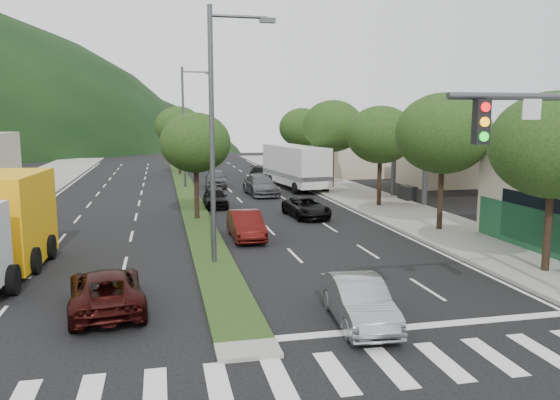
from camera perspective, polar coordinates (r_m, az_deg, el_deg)
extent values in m
plane|color=black|center=(14.58, -3.68, -14.85)|extent=(160.00, 160.00, 0.00)
cube|color=gray|center=(41.29, 8.25, 0.46)|extent=(5.00, 90.00, 0.15)
cube|color=#203613|center=(41.68, -9.57, 0.48)|extent=(1.60, 56.00, 0.12)
cube|color=silver|center=(12.79, -2.24, -18.32)|extent=(19.00, 2.20, 0.01)
cylinder|color=#47494C|center=(15.17, 27.21, 9.56)|extent=(6.00, 0.18, 0.18)
cube|color=black|center=(13.75, 20.28, 7.67)|extent=(0.35, 0.25, 1.05)
cube|color=silver|center=(41.03, 18.49, 6.96)|extent=(12.00, 8.00, 0.50)
cube|color=#FFA30D|center=(41.03, 18.47, 6.48)|extent=(12.20, 8.20, 0.50)
cylinder|color=#47494C|center=(37.05, 14.95, 2.81)|extent=(0.36, 0.36, 4.60)
cylinder|color=#47494C|center=(41.33, 24.87, 2.87)|extent=(0.36, 0.36, 4.60)
cylinder|color=#47494C|center=(41.53, 11.79, 3.50)|extent=(0.36, 0.36, 4.60)
cylinder|color=#47494C|center=(45.40, 21.06, 3.52)|extent=(0.36, 0.36, 4.60)
cube|color=black|center=(39.47, 13.19, 0.65)|extent=(0.80, 1.60, 1.10)
cube|color=black|center=(43.52, 22.74, 0.92)|extent=(0.80, 1.60, 1.10)
cube|color=#BDAF96|center=(61.22, 8.18, 5.42)|extent=(10.00, 16.00, 5.20)
cylinder|color=black|center=(22.53, 26.24, -2.12)|extent=(0.28, 0.28, 3.64)
ellipsoid|color=black|center=(22.22, 26.72, 5.15)|extent=(4.60, 4.60, 3.91)
cylinder|color=black|center=(29.10, 16.43, 0.79)|extent=(0.28, 0.28, 3.81)
ellipsoid|color=black|center=(28.87, 16.68, 6.68)|extent=(4.80, 4.80, 4.08)
cylinder|color=black|center=(36.27, 10.35, 2.28)|extent=(0.28, 0.28, 3.58)
ellipsoid|color=black|center=(36.08, 10.47, 6.73)|extent=(4.40, 4.40, 3.74)
cylinder|color=black|center=(45.60, 5.50, 3.83)|extent=(0.28, 0.28, 3.92)
ellipsoid|color=black|center=(45.45, 5.55, 7.70)|extent=(5.00, 5.00, 4.25)
cylinder|color=black|center=(55.18, 2.30, 4.55)|extent=(0.28, 0.28, 3.70)
ellipsoid|color=black|center=(55.06, 2.32, 7.56)|extent=(4.60, 4.60, 3.91)
cylinder|color=black|center=(31.55, -8.71, 1.15)|extent=(0.28, 0.28, 3.36)
ellipsoid|color=black|center=(31.33, -8.82, 5.94)|extent=(4.00, 4.00, 3.40)
cylinder|color=black|center=(57.40, -10.45, 4.59)|extent=(0.28, 0.28, 3.81)
ellipsoid|color=black|center=(57.28, -10.53, 7.58)|extent=(4.80, 4.80, 4.08)
cylinder|color=#47494C|center=(21.35, -7.11, 6.34)|extent=(0.20, 0.20, 10.00)
cylinder|color=#47494C|center=(21.80, -4.31, 18.57)|extent=(2.20, 0.12, 0.12)
cube|color=#47494C|center=(21.97, -1.31, 18.25)|extent=(0.60, 0.25, 0.18)
cylinder|color=#47494C|center=(46.29, -10.05, 7.39)|extent=(0.20, 0.20, 10.00)
cylinder|color=#47494C|center=(46.50, -8.81, 13.10)|extent=(2.20, 0.12, 0.12)
cube|color=#47494C|center=(46.58, -7.42, 13.00)|extent=(0.60, 0.25, 0.18)
imported|color=gray|center=(15.87, 8.23, -10.41)|extent=(1.69, 4.08, 1.31)
imported|color=black|center=(17.59, -17.72, -8.92)|extent=(2.62, 4.76, 1.26)
imported|color=black|center=(36.23, -6.77, 0.27)|extent=(1.59, 3.78, 1.28)
imported|color=#4F5054|center=(41.68, -2.02, 1.54)|extent=(2.38, 5.25, 1.49)
imported|color=#490F0C|center=(26.49, -3.58, -2.63)|extent=(1.44, 4.11, 1.35)
imported|color=black|center=(32.23, 2.77, -0.78)|extent=(2.30, 4.40, 1.18)
imported|color=#4D4E52|center=(46.74, -6.73, 2.26)|extent=(2.18, 4.59, 1.51)
imported|color=black|center=(52.37, -1.92, 2.82)|extent=(1.91, 4.31, 1.23)
cube|color=#FAAC0D|center=(23.76, -26.73, -1.73)|extent=(2.93, 4.94, 3.52)
cube|color=black|center=(23.20, -27.19, -5.58)|extent=(2.71, 6.73, 0.34)
cylinder|color=black|center=(20.20, -26.18, -7.51)|extent=(0.41, 1.04, 1.02)
cylinder|color=black|center=(22.49, -24.29, -5.81)|extent=(0.41, 1.04, 1.02)
cylinder|color=black|center=(24.60, -22.89, -4.55)|extent=(0.41, 1.04, 1.02)
cube|color=silver|center=(45.55, 1.58, 3.72)|extent=(3.74, 9.49, 3.08)
cube|color=slate|center=(45.62, 1.58, 2.76)|extent=(3.80, 9.50, 0.36)
cylinder|color=black|center=(48.72, -1.42, 2.21)|extent=(0.48, 0.96, 0.92)
cylinder|color=black|center=(49.59, 1.39, 2.32)|extent=(0.48, 0.96, 0.92)
cylinder|color=black|center=(47.68, -1.00, 2.08)|extent=(0.48, 0.96, 0.92)
cylinder|color=black|center=(48.56, 1.87, 2.19)|extent=(0.48, 0.96, 0.92)
cylinder|color=black|center=(42.17, 1.60, 1.24)|extent=(0.48, 0.96, 0.92)
cylinder|color=black|center=(43.16, 4.78, 1.38)|extent=(0.48, 0.96, 0.92)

